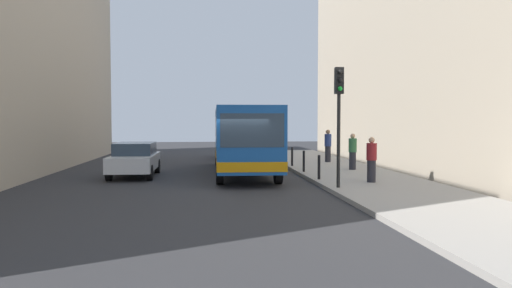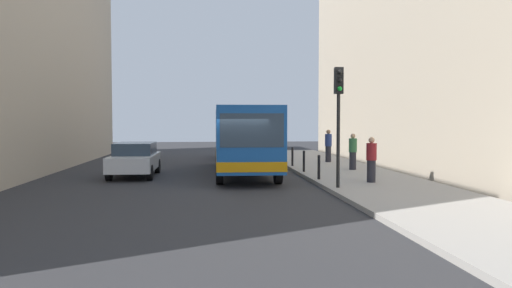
% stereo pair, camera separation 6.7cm
% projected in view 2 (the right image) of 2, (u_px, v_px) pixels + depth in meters
% --- Properties ---
extents(ground_plane, '(80.00, 80.00, 0.00)m').
position_uv_depth(ground_plane, '(232.00, 187.00, 17.93)').
color(ground_plane, '#2D2D30').
extents(sidewalk, '(4.40, 40.00, 0.15)m').
position_uv_depth(sidewalk, '(373.00, 183.00, 18.49)').
color(sidewalk, '#9E9991').
rests_on(sidewalk, ground).
extents(building_right, '(7.00, 32.00, 16.27)m').
position_uv_depth(building_right, '(471.00, 0.00, 22.73)').
color(building_right, '#B2A38C').
rests_on(building_right, ground).
extents(bus, '(2.75, 11.07, 3.00)m').
position_uv_depth(bus, '(243.00, 136.00, 22.61)').
color(bus, '#19519E').
rests_on(bus, ground).
extents(car_beside_bus, '(1.89, 4.42, 1.48)m').
position_uv_depth(car_beside_bus, '(135.00, 159.00, 21.28)').
color(car_beside_bus, silver).
rests_on(car_beside_bus, ground).
extents(car_behind_bus, '(1.86, 4.40, 1.48)m').
position_uv_depth(car_behind_bus, '(234.00, 146.00, 31.77)').
color(car_behind_bus, maroon).
rests_on(car_behind_bus, ground).
extents(traffic_light, '(0.28, 0.33, 4.10)m').
position_uv_depth(traffic_light, '(339.00, 104.00, 16.46)').
color(traffic_light, black).
rests_on(traffic_light, sidewalk).
extents(bollard_near, '(0.11, 0.11, 0.95)m').
position_uv_depth(bollard_near, '(319.00, 167.00, 18.93)').
color(bollard_near, black).
rests_on(bollard_near, sidewalk).
extents(bollard_mid, '(0.11, 0.11, 0.95)m').
position_uv_depth(bollard_mid, '(304.00, 161.00, 21.80)').
color(bollard_mid, black).
rests_on(bollard_mid, sidewalk).
extents(bollard_far, '(0.11, 0.11, 0.95)m').
position_uv_depth(bollard_far, '(292.00, 157.00, 24.67)').
color(bollard_far, black).
rests_on(bollard_far, sidewalk).
extents(bollard_farthest, '(0.11, 0.11, 0.95)m').
position_uv_depth(bollard_farthest, '(283.00, 153.00, 27.54)').
color(bollard_farthest, black).
rests_on(bollard_farthest, sidewalk).
extents(pedestrian_near_signal, '(0.38, 0.38, 1.68)m').
position_uv_depth(pedestrian_near_signal, '(371.00, 160.00, 18.01)').
color(pedestrian_near_signal, '#26262D').
rests_on(pedestrian_near_signal, sidewalk).
extents(pedestrian_mid_sidewalk, '(0.38, 0.38, 1.70)m').
position_uv_depth(pedestrian_mid_sidewalk, '(353.00, 152.00, 22.73)').
color(pedestrian_mid_sidewalk, '#26262D').
rests_on(pedestrian_mid_sidewalk, sidewalk).
extents(pedestrian_far_sidewalk, '(0.38, 0.38, 1.81)m').
position_uv_depth(pedestrian_far_sidewalk, '(328.00, 146.00, 27.07)').
color(pedestrian_far_sidewalk, '#26262D').
rests_on(pedestrian_far_sidewalk, sidewalk).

